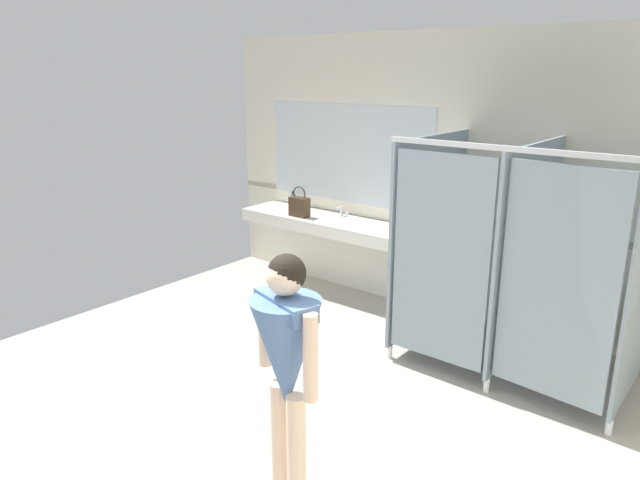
{
  "coord_description": "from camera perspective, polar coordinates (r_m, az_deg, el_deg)",
  "views": [
    {
      "loc": [
        2.37,
        -2.33,
        2.51
      ],
      "look_at": [
        -0.81,
        1.62,
        1.03
      ],
      "focal_mm": 32.95,
      "sensor_mm": 36.0,
      "label": 1
    }
  ],
  "objects": [
    {
      "name": "soap_dispenser",
      "position": [
        7.26,
        -2.65,
        3.88
      ],
      "size": [
        0.07,
        0.07,
        0.2
      ],
      "color": "teal",
      "rests_on": "vanity_counter"
    },
    {
      "name": "wall_back_tile_band",
      "position": [
        6.1,
        14.86,
        1.9
      ],
      "size": [
        6.5,
        0.01,
        0.06
      ],
      "primitive_type": "cube",
      "color": "#9E937F",
      "rests_on": "wall_back"
    },
    {
      "name": "vanity_counter",
      "position": [
        6.82,
        1.54,
        0.36
      ],
      "size": [
        2.32,
        0.57,
        0.98
      ],
      "color": "silver",
      "rests_on": "ground_plane"
    },
    {
      "name": "person_standing",
      "position": [
        3.32,
        -3.27,
        -11.11
      ],
      "size": [
        0.54,
        0.49,
        1.57
      ],
      "color": "beige",
      "rests_on": "ground_plane"
    },
    {
      "name": "ground_plane",
      "position": [
        4.19,
        -5.65,
        -21.44
      ],
      "size": [
        6.5,
        6.82,
        0.1
      ],
      "primitive_type": "cube",
      "color": "#9E998E"
    },
    {
      "name": "handbag",
      "position": [
        6.78,
        -2.02,
        3.33
      ],
      "size": [
        0.24,
        0.11,
        0.36
      ],
      "color": "#3F2D1E",
      "rests_on": "vanity_counter"
    },
    {
      "name": "bathroom_stalls",
      "position": [
        5.04,
        18.66,
        -1.55
      ],
      "size": [
        1.9,
        1.37,
        1.99
      ],
      "color": "gray",
      "rests_on": "ground_plane"
    },
    {
      "name": "mirror_panel",
      "position": [
        6.79,
        2.67,
        8.36
      ],
      "size": [
        2.22,
        0.02,
        1.12
      ],
      "primitive_type": "cube",
      "color": "silver",
      "rests_on": "wall_back"
    },
    {
      "name": "wall_back",
      "position": [
        6.08,
        15.38,
        5.61
      ],
      "size": [
        6.5,
        0.12,
        2.89
      ],
      "primitive_type": "cube",
      "color": "beige",
      "rests_on": "ground_plane"
    }
  ]
}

